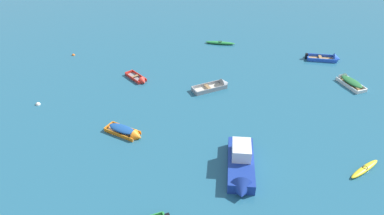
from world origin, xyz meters
The scene contains 10 objects.
rowboat_white_near_left centered at (14.84, 26.14, 0.26)m, with size 2.36×3.55×1.10m.
kayak_yellow_midfield_left centered at (12.17, 13.83, 0.14)m, with size 2.68×2.25×0.29m.
rowboat_grey_back_row_center centered at (2.33, 24.79, 0.19)m, with size 3.77×2.70×1.08m.
rowboat_orange_far_back centered at (-4.83, 17.10, 0.24)m, with size 3.34×2.37×1.01m.
rowboat_blue_cluster_inner centered at (14.57, 31.12, 0.18)m, with size 3.76×1.65×1.17m.
rowboat_red_cluster_outer centered at (-5.28, 25.63, 0.14)m, with size 2.61×2.72×0.85m.
motor_launch_deep_blue_back_row_right centered at (3.63, 13.29, 0.54)m, with size 2.04×5.62×1.99m.
kayak_green_near_camera centered at (2.76, 34.96, 0.16)m, with size 3.56×1.00×0.33m.
mooring_buoy_far_field centered at (-13.67, 31.20, 0.00)m, with size 0.34×0.34×0.34m, color orange.
mooring_buoy_between_boats_right centered at (-13.61, 21.10, 0.00)m, with size 0.42×0.42×0.42m, color silver.
Camera 1 is at (1.06, -4.84, 17.27)m, focal length 33.59 mm.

